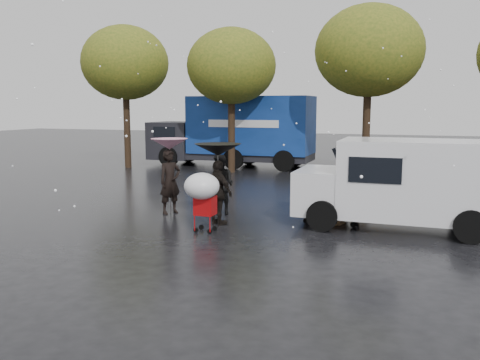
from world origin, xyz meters
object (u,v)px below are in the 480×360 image
(vendor_cart, at_px, (335,196))
(blue_truck, at_px, (235,132))
(person_pink, at_px, (170,182))
(shopping_cart, at_px, (202,189))
(person_black, at_px, (218,193))
(yellow_taxi, at_px, (386,159))
(white_van, at_px, (404,182))

(vendor_cart, relative_size, blue_truck, 0.18)
(person_pink, bearing_deg, shopping_cart, -103.62)
(person_black, xyz_separation_m, blue_truck, (-3.98, 12.12, 0.93))
(blue_truck, xyz_separation_m, yellow_taxi, (7.34, -0.30, -1.10))
(person_pink, relative_size, white_van, 0.37)
(white_van, bearing_deg, person_black, -165.41)
(white_van, bearing_deg, blue_truck, 127.62)
(person_pink, relative_size, person_black, 1.09)
(person_black, relative_size, yellow_taxi, 0.43)
(vendor_cart, height_order, yellow_taxi, yellow_taxi)
(vendor_cart, distance_m, yellow_taxi, 10.68)
(person_pink, xyz_separation_m, white_van, (6.25, 0.34, 0.26))
(blue_truck, bearing_deg, vendor_cart, -58.26)
(person_pink, distance_m, vendor_cart, 4.61)
(shopping_cart, height_order, white_van, white_van)
(shopping_cart, bearing_deg, person_black, 89.69)
(person_pink, distance_m, blue_truck, 11.53)
(person_pink, xyz_separation_m, person_black, (1.80, -0.83, -0.07))
(vendor_cart, bearing_deg, person_pink, -175.96)
(vendor_cart, height_order, blue_truck, blue_truck)
(person_pink, bearing_deg, blue_truck, 42.48)
(vendor_cart, distance_m, blue_truck, 12.93)
(person_black, xyz_separation_m, vendor_cart, (2.80, 1.15, -0.11))
(blue_truck, height_order, yellow_taxi, blue_truck)
(person_pink, bearing_deg, yellow_taxi, 6.40)
(white_van, relative_size, yellow_taxi, 1.28)
(person_black, relative_size, blue_truck, 0.20)
(person_pink, relative_size, yellow_taxi, 0.47)
(blue_truck, bearing_deg, white_van, -52.38)
(person_pink, height_order, shopping_cart, person_pink)
(vendor_cart, bearing_deg, white_van, 0.35)
(yellow_taxi, bearing_deg, vendor_cart, 174.70)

